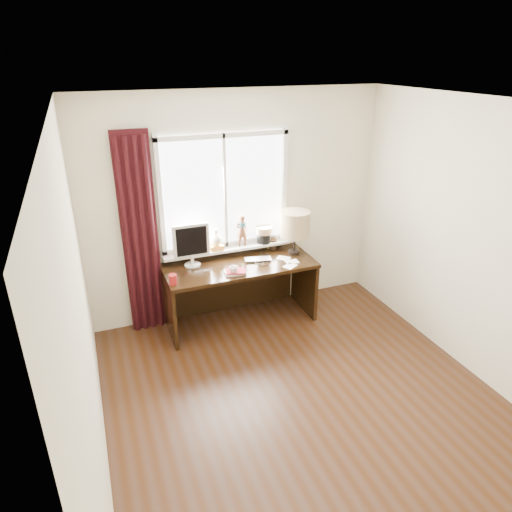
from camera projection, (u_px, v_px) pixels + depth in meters
name	position (u px, v px, depth m)	size (l,w,h in m)	color
floor	(311.00, 410.00, 4.09)	(3.50, 4.00, 0.00)	#382117
ceiling	(330.00, 107.00, 3.03)	(3.50, 4.00, 0.00)	white
wall_back	(237.00, 207.00, 5.27)	(3.50, 2.60, 0.00)	beige
wall_left	(83.00, 325.00, 2.99)	(4.00, 2.60, 0.00)	beige
wall_right	(490.00, 249.00, 4.14)	(4.00, 2.60, 0.00)	beige
laptop	(258.00, 259.00, 5.23)	(0.31, 0.20, 0.02)	silver
mug	(233.00, 270.00, 4.89)	(0.10, 0.09, 0.10)	white
red_cup	(173.00, 279.00, 4.68)	(0.08, 0.08, 0.11)	maroon
window	(225.00, 210.00, 5.17)	(1.52, 0.20, 1.40)	white
curtain	(140.00, 238.00, 4.89)	(0.38, 0.09, 2.25)	black
desk	(237.00, 280.00, 5.32)	(1.70, 0.70, 0.75)	#321D0C
monitor	(191.00, 243.00, 4.99)	(0.40, 0.18, 0.49)	beige
notebook_stack	(235.00, 272.00, 4.92)	(0.25, 0.20, 0.03)	beige
brush_holder	(273.00, 244.00, 5.52)	(0.09, 0.09, 0.25)	black
icon_frame	(272.00, 243.00, 5.53)	(0.10, 0.03, 0.13)	gold
table_lamp	(295.00, 224.00, 5.27)	(0.35, 0.35, 0.52)	black
loose_papers	(288.00, 262.00, 5.19)	(0.24, 0.40, 0.00)	white
desk_cables	(260.00, 260.00, 5.23)	(0.35, 0.41, 0.01)	black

